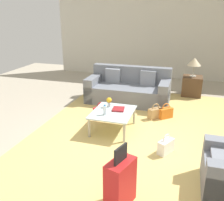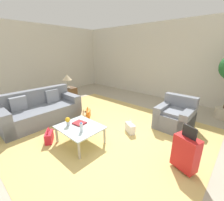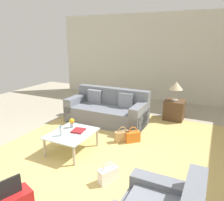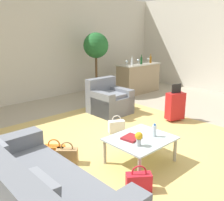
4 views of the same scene
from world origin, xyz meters
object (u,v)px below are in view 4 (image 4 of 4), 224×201
(wine_bottle_clear, at_px, (132,62))
(suitcase_red, at_px, (175,106))
(armchair, at_px, (108,101))
(wine_bottle_green, at_px, (141,61))
(wine_bottle_amber, at_px, (151,60))
(handbag_red, at_px, (139,182))
(water_bottle, at_px, (154,131))
(coffee_table_book, at_px, (131,138))
(wine_glass_right_of_centre, at_px, (148,59))
(flower_vase, at_px, (139,138))
(bar_console, at_px, (138,78))
(wine_glass_left_of_centre, at_px, (138,60))
(handbag_white, at_px, (117,126))
(coffee_table, at_px, (141,141))
(couch, at_px, (32,200))
(potted_ficus, at_px, (96,52))
(handbag_tan, at_px, (67,156))
(handbag_orange, at_px, (55,152))
(wine_glass_leftmost, at_px, (127,62))

(wine_bottle_clear, xyz_separation_m, suitcase_red, (-1.04, -2.29, -0.70))
(armchair, relative_size, wine_bottle_green, 2.88)
(wine_bottle_amber, xyz_separation_m, handbag_red, (-4.52, -3.45, -0.93))
(water_bottle, distance_m, wine_bottle_green, 4.54)
(coffee_table_book, relative_size, wine_glass_right_of_centre, 1.68)
(flower_vase, xyz_separation_m, wine_bottle_amber, (4.18, 3.14, 0.53))
(water_bottle, relative_size, bar_console, 0.13)
(water_bottle, distance_m, handbag_red, 0.92)
(coffee_table_book, height_order, wine_bottle_clear, wine_bottle_clear)
(wine_glass_left_of_centre, bearing_deg, wine_glass_right_of_centre, 1.19)
(handbag_white, bearing_deg, wine_bottle_clear, 37.14)
(handbag_red, bearing_deg, wine_bottle_amber, 37.34)
(coffee_table, xyz_separation_m, coffee_table_book, (-0.12, 0.08, 0.06))
(coffee_table_book, relative_size, bar_console, 0.17)
(couch, bearing_deg, potted_ficus, 43.54)
(handbag_tan, distance_m, handbag_orange, 0.24)
(handbag_tan, bearing_deg, wine_bottle_clear, 30.04)
(wine_bottle_amber, bearing_deg, wine_bottle_green, 180.00)
(coffee_table, xyz_separation_m, potted_ficus, (2.20, 3.70, 1.02))
(wine_glass_left_of_centre, xyz_separation_m, wine_glass_right_of_centre, (0.53, 0.01, 0.00))
(handbag_white, bearing_deg, armchair, 55.33)
(bar_console, bearing_deg, handbag_red, -138.75)
(wine_glass_leftmost, height_order, wine_bottle_clear, wine_bottle_clear)
(armchair, distance_m, wine_glass_leftmost, 2.08)
(coffee_table_book, xyz_separation_m, wine_glass_left_of_centre, (3.62, 3.04, 0.63))
(armchair, relative_size, wine_bottle_amber, 2.88)
(armchair, height_order, wine_glass_right_of_centre, wine_glass_right_of_centre)
(water_bottle, xyz_separation_m, wine_bottle_green, (3.28, 3.09, 0.56))
(wine_glass_leftmost, relative_size, wine_glass_left_of_centre, 1.00)
(wine_glass_left_of_centre, bearing_deg, wine_bottle_amber, -16.82)
(wine_bottle_green, bearing_deg, wine_glass_leftmost, 162.91)
(wine_glass_leftmost, relative_size, suitcase_red, 0.18)
(handbag_red, distance_m, handbag_orange, 1.47)
(coffee_table, xyz_separation_m, suitcase_red, (2.00, 0.70, -0.00))
(couch, bearing_deg, coffee_table, 3.18)
(handbag_tan, bearing_deg, handbag_orange, 112.02)
(flower_vase, distance_m, wine_glass_right_of_centre, 5.40)
(bar_console, bearing_deg, coffee_table_book, -140.16)
(handbag_red, distance_m, handbag_white, 1.94)
(wine_glass_left_of_centre, xyz_separation_m, handbag_red, (-4.06, -3.58, -0.92))
(wine_glass_leftmost, height_order, wine_glass_right_of_centre, same)
(coffee_table_book, relative_size, wine_glass_leftmost, 1.68)
(armchair, relative_size, handbag_tan, 2.42)
(wine_bottle_green, bearing_deg, handbag_white, -147.26)
(water_bottle, distance_m, coffee_table_book, 0.38)
(armchair, height_order, flower_vase, armchair)
(coffee_table_book, distance_m, handbag_red, 0.76)
(coffee_table, xyz_separation_m, bar_console, (3.50, 3.10, 0.13))
(armchair, bearing_deg, bar_console, 23.01)
(wine_glass_leftmost, height_order, handbag_tan, wine_glass_leftmost)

